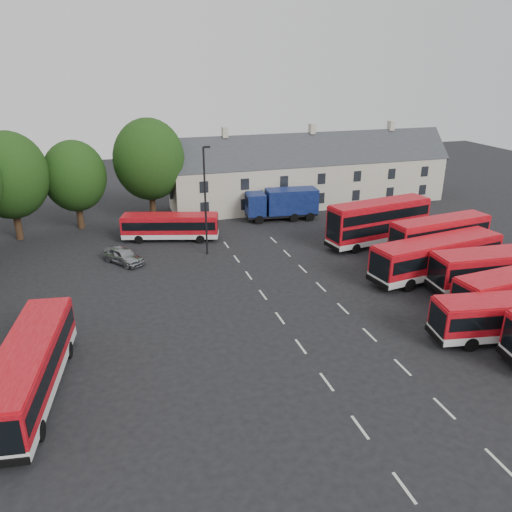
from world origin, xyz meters
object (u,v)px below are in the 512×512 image
at_px(bus_dd_south, 439,237).
at_px(lamppost, 205,199).
at_px(box_truck, 283,203).
at_px(silver_car, 123,256).
at_px(bus_west, 29,366).

xyz_separation_m(bus_dd_south, lamppost, (-19.97, 7.76, 3.17)).
relative_size(box_truck, silver_car, 1.92).
xyz_separation_m(bus_dd_south, box_truck, (-9.33, 16.08, -0.29)).
bearing_deg(silver_car, bus_dd_south, -50.92).
bearing_deg(bus_dd_south, bus_west, -169.28).
distance_m(bus_west, lamppost, 23.22).
height_order(silver_car, lamppost, lamppost).
height_order(box_truck, silver_car, box_truck).
height_order(bus_west, silver_car, bus_west).
relative_size(bus_dd_south, lamppost, 0.98).
distance_m(bus_dd_south, lamppost, 21.65).
relative_size(silver_car, lamppost, 0.43).
bearing_deg(silver_car, lamppost, -35.20).
bearing_deg(bus_west, box_truck, -33.99).
bearing_deg(bus_west, lamppost, -28.24).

